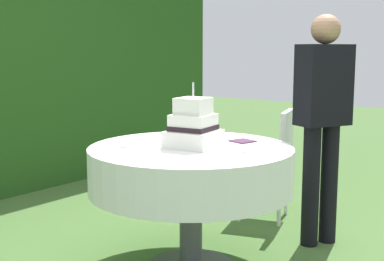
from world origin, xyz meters
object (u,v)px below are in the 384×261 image
at_px(serving_plate_right, 250,151).
at_px(standing_person, 323,114).
at_px(cake_table, 191,169).
at_px(serving_plate_far, 268,146).
at_px(wedding_cake, 193,127).
at_px(napkin_stack, 243,141).
at_px(garden_chair, 274,154).
at_px(serving_plate_near, 162,139).
at_px(serving_plate_left, 129,146).

height_order(serving_plate_right, standing_person, standing_person).
bearing_deg(cake_table, serving_plate_far, -54.77).
bearing_deg(cake_table, serving_plate_right, -76.49).
xyz_separation_m(wedding_cake, standing_person, (0.90, -0.43, 0.03)).
bearing_deg(wedding_cake, standing_person, -25.38).
height_order(wedding_cake, serving_plate_right, wedding_cake).
bearing_deg(cake_table, napkin_stack, -24.16).
height_order(serving_plate_far, standing_person, standing_person).
height_order(wedding_cake, napkin_stack, wedding_cake).
distance_m(wedding_cake, napkin_stack, 0.38).
height_order(napkin_stack, standing_person, standing_person).
distance_m(wedding_cake, garden_chair, 1.23).
bearing_deg(standing_person, serving_plate_near, 137.77).
bearing_deg(garden_chair, serving_plate_near, 168.57).
xyz_separation_m(wedding_cake, serving_plate_left, (-0.24, 0.30, -0.11)).
distance_m(serving_plate_near, serving_plate_left, 0.32).
height_order(serving_plate_far, napkin_stack, serving_plate_far).
relative_size(cake_table, serving_plate_right, 10.33).
relative_size(cake_table, garden_chair, 1.40).
bearing_deg(wedding_cake, serving_plate_near, 75.89).
distance_m(serving_plate_near, serving_plate_right, 0.67).
relative_size(cake_table, standing_person, 0.78).
bearing_deg(serving_plate_right, serving_plate_near, 89.89).
xyz_separation_m(serving_plate_left, serving_plate_right, (0.32, -0.66, 0.00)).
distance_m(wedding_cake, serving_plate_near, 0.35).
xyz_separation_m(cake_table, serving_plate_right, (0.09, -0.37, 0.15)).
height_order(cake_table, napkin_stack, napkin_stack).
height_order(serving_plate_near, serving_plate_far, same).
bearing_deg(standing_person, cake_table, 154.35).
relative_size(serving_plate_left, garden_chair, 0.14).
relative_size(serving_plate_far, garden_chair, 0.17).
distance_m(cake_table, napkin_stack, 0.40).
bearing_deg(serving_plate_right, wedding_cake, 102.46).
relative_size(wedding_cake, serving_plate_right, 3.24).
distance_m(serving_plate_left, standing_person, 1.36).
bearing_deg(standing_person, serving_plate_left, 147.34).
bearing_deg(serving_plate_left, cake_table, -51.79).
xyz_separation_m(wedding_cake, serving_plate_near, (0.08, 0.32, -0.11)).
distance_m(garden_chair, standing_person, 0.71).
height_order(wedding_cake, garden_chair, wedding_cake).
relative_size(serving_plate_near, standing_person, 0.07).
bearing_deg(cake_table, serving_plate_near, 73.88).
bearing_deg(serving_plate_left, standing_person, -32.66).
bearing_deg(napkin_stack, serving_plate_right, -140.05).
bearing_deg(serving_plate_far, serving_plate_right, 174.92).
height_order(cake_table, serving_plate_near, serving_plate_near).
distance_m(serving_plate_right, napkin_stack, 0.33).
distance_m(cake_table, wedding_cake, 0.26).
height_order(wedding_cake, serving_plate_left, wedding_cake).
bearing_deg(serving_plate_near, wedding_cake, -104.11).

